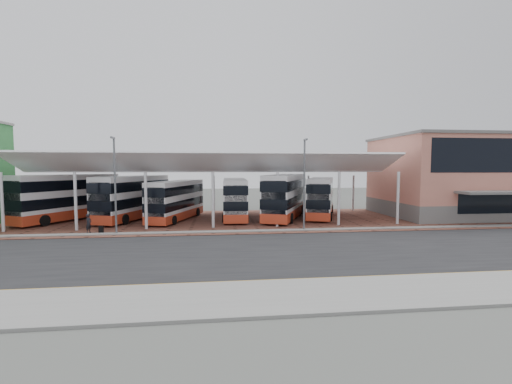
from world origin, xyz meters
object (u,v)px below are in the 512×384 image
Objects in this scene: bus_1 at (133,198)px; bus_5 at (321,197)px; bus_0 at (68,197)px; pedestrian at (89,223)px; bus_3 at (235,199)px; bus_4 at (286,196)px; bus_2 at (176,201)px; terminal at (463,176)px.

bus_1 is 1.07× the size of bus_5.
pedestrian is at bearing -30.41° from bus_0.
pedestrian is at bearing -147.83° from bus_3.
bus_4 is 4.37m from bus_5.
bus_1 is 0.98× the size of bus_4.
bus_4 is at bearing 25.18° from bus_0.
bus_4 is at bearing 17.47° from bus_2.
bus_1 is at bearing 178.46° from terminal.
bus_2 is (11.39, -1.24, -0.34)m from bus_0.
bus_0 is at bearing -160.41° from bus_5.
bus_0 is 0.99× the size of bus_4.
pedestrian is (-39.46, -6.85, -3.79)m from terminal.
bus_3 is 0.97× the size of bus_5.
bus_2 is at bearing 5.43° from bus_1.
bus_3 is (-26.69, 0.59, -2.47)m from terminal.
bus_4 is (5.56, -0.74, 0.24)m from bus_3.
terminal reaches higher than pedestrian.
bus_5 reaches higher than pedestrian.
bus_1 is at bearing 27.35° from bus_0.
bus_0 is 1.01× the size of bus_1.
terminal is 1.59× the size of bus_0.
terminal is at bearing 26.87° from bus_0.
bus_5 is 6.65× the size of pedestrian.
bus_2 is (4.68, -1.12, -0.25)m from bus_1.
bus_2 is 6.27m from bus_3.
bus_0 is at bearing -162.08° from bus_1.
terminal is at bearing 17.89° from bus_5.
bus_1 is 4.82m from bus_2.
bus_1 is (6.71, -0.11, -0.09)m from bus_0.
pedestrian is at bearing -141.04° from bus_5.
terminal is 26.81m from bus_3.
bus_3 reaches higher than pedestrian.
bus_3 is at bearing 26.58° from bus_0.
terminal is at bearing 17.36° from bus_1.
bus_4 is 19.59m from pedestrian.
bus_5 reaches higher than bus_2.
bus_0 reaches higher than bus_2.
bus_1 is (-37.59, 1.01, -2.29)m from terminal.
bus_5 is at bearing 27.52° from bus_0.
bus_0 is at bearing 48.65° from pedestrian.
bus_0 is 23.22m from bus_4.
bus_3 is 14.84m from pedestrian.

